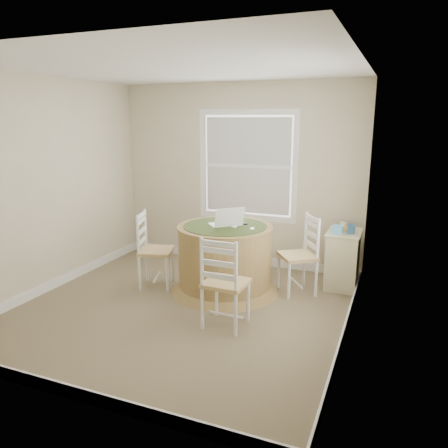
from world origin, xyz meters
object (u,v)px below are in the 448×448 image
at_px(chair_near, 226,283).
at_px(laptop, 226,223).
at_px(chair_left, 156,251).
at_px(corner_chest, 342,259).
at_px(round_table, 225,256).
at_px(chair_right, 298,256).

xyz_separation_m(chair_near, laptop, (-0.36, 0.91, 0.39)).
xyz_separation_m(chair_left, corner_chest, (2.20, 0.87, -0.11)).
bearing_deg(laptop, corner_chest, 164.24).
bearing_deg(chair_near, round_table, -65.85).
relative_size(chair_near, laptop, 1.96).
xyz_separation_m(chair_left, chair_near, (1.23, -0.70, 0.00)).
bearing_deg(round_table, chair_right, -0.95).
relative_size(chair_left, laptop, 1.96).
xyz_separation_m(chair_near, chair_right, (0.48, 1.17, 0.00)).
xyz_separation_m(chair_right, corner_chest, (0.49, 0.40, -0.11)).
height_order(chair_near, chair_right, same).
bearing_deg(chair_right, laptop, -108.15).
distance_m(chair_near, laptop, 1.06).
height_order(chair_near, corner_chest, chair_near).
bearing_deg(chair_left, round_table, -95.61).
bearing_deg(chair_right, corner_chest, 94.38).
bearing_deg(round_table, corner_chest, 7.92).
distance_m(round_table, chair_left, 0.89).
bearing_deg(chair_near, laptop, -66.69).
bearing_deg(corner_chest, round_table, -153.73).
bearing_deg(corner_chest, laptop, -154.31).
bearing_deg(corner_chest, chair_left, -159.15).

